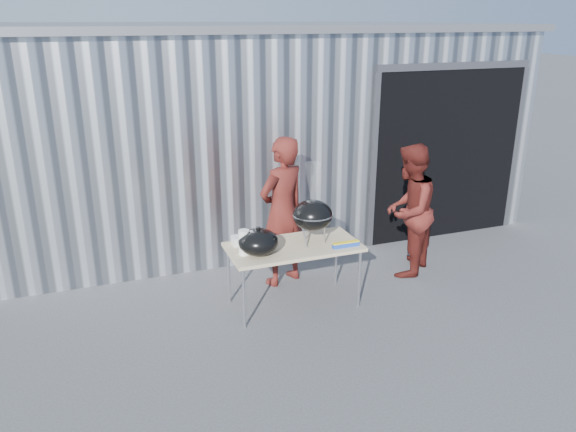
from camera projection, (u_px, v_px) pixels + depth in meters
name	position (u px, v px, depth m)	size (l,w,h in m)	color
ground	(276.00, 326.00, 6.15)	(80.00, 80.00, 0.00)	#424245
building	(239.00, 116.00, 9.99)	(8.20, 6.20, 3.10)	silver
folding_table	(294.00, 249.00, 6.38)	(1.50, 0.75, 0.75)	tan
kettle_grill	(313.00, 209.00, 6.28)	(0.46, 0.46, 0.94)	black
grill_lid	(258.00, 242.00, 6.08)	(0.44, 0.44, 0.32)	black
paper_towels	(244.00, 242.00, 6.08)	(0.12, 0.12, 0.28)	white
white_tub	(241.00, 240.00, 6.37)	(0.20, 0.15, 0.10)	white
foil_box	(346.00, 244.00, 6.31)	(0.32, 0.05, 0.06)	#1A41AA
person_cook	(282.00, 212.00, 6.88)	(0.68, 0.45, 1.88)	#521914
person_bystander	(409.00, 211.00, 7.16)	(0.84, 0.65, 1.72)	#521914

